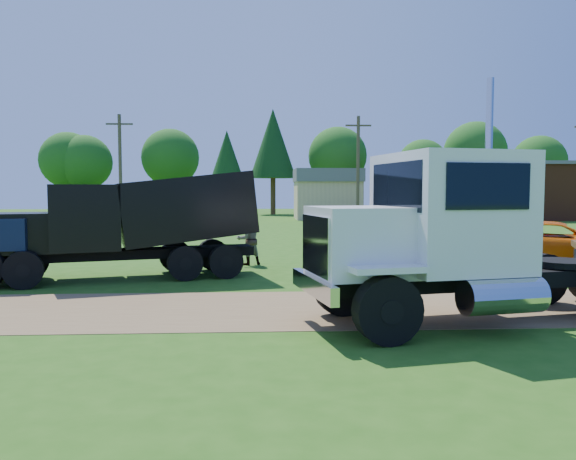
{
  "coord_description": "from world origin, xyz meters",
  "views": [
    {
      "loc": [
        -2.55,
        -12.66,
        2.71
      ],
      "look_at": [
        -1.71,
        2.99,
        1.6
      ],
      "focal_mm": 35.0,
      "sensor_mm": 36.0,
      "label": 1
    }
  ],
  "objects": [
    {
      "name": "ground",
      "position": [
        0.0,
        0.0,
        0.0
      ],
      "size": [
        140.0,
        140.0,
        0.0
      ],
      "primitive_type": "plane",
      "color": "#265512",
      "rests_on": "ground"
    },
    {
      "name": "dirt_track",
      "position": [
        0.0,
        0.0,
        0.01
      ],
      "size": [
        120.0,
        4.2,
        0.01
      ],
      "primitive_type": "cube",
      "color": "brown",
      "rests_on": "ground"
    },
    {
      "name": "white_semi_tractor",
      "position": [
        1.39,
        -1.56,
        1.75
      ],
      "size": [
        8.67,
        4.22,
        5.12
      ],
      "rotation": [
        0.0,
        0.0,
        0.19
      ],
      "color": "black",
      "rests_on": "ground"
    },
    {
      "name": "black_dump_truck",
      "position": [
        -6.17,
        4.81,
        1.83
      ],
      "size": [
        7.81,
        4.25,
        3.32
      ],
      "rotation": [
        0.0,
        0.0,
        0.28
      ],
      "color": "black",
      "rests_on": "ground"
    },
    {
      "name": "orange_pickup",
      "position": [
        7.97,
        6.47,
        0.81
      ],
      "size": [
        6.38,
        4.53,
        1.62
      ],
      "primitive_type": "imported",
      "rotation": [
        0.0,
        0.0,
        1.22
      ],
      "color": "#DE630A",
      "rests_on": "ground"
    },
    {
      "name": "spectator_b",
      "position": [
        -2.9,
        7.7,
        0.92
      ],
      "size": [
        1.09,
        0.97,
        1.85
      ],
      "primitive_type": "imported",
      "rotation": [
        0.0,
        0.0,
        3.51
      ],
      "color": "#999999",
      "rests_on": "ground"
    },
    {
      "name": "brick_building",
      "position": [
        18.0,
        40.0,
        2.66
      ],
      "size": [
        15.4,
        10.4,
        5.3
      ],
      "color": "brown",
      "rests_on": "ground"
    },
    {
      "name": "tan_shed",
      "position": [
        4.0,
        40.0,
        2.42
      ],
      "size": [
        6.2,
        5.4,
        4.7
      ],
      "color": "tan",
      "rests_on": "ground"
    },
    {
      "name": "utility_poles",
      "position": [
        6.0,
        35.0,
        4.71
      ],
      "size": [
        42.2,
        0.28,
        9.0
      ],
      "color": "#453B27",
      "rests_on": "ground"
    },
    {
      "name": "tree_row",
      "position": [
        2.4,
        50.12,
        6.42
      ],
      "size": [
        56.84,
        11.9,
        11.82
      ],
      "color": "#382B17",
      "rests_on": "ground"
    }
  ]
}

